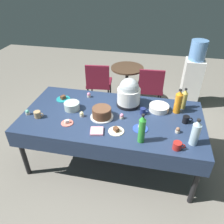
{
  "coord_description": "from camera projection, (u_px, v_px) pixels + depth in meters",
  "views": [
    {
      "loc": [
        0.45,
        -2.14,
        2.28
      ],
      "look_at": [
        0.0,
        0.0,
        0.8
      ],
      "focal_mm": 35.0,
      "sensor_mm": 36.0,
      "label": 1
    }
  ],
  "objects": [
    {
      "name": "cupcake_vanilla",
      "position": [
        178.0,
        130.0,
        2.38
      ],
      "size": [
        0.05,
        0.05,
        0.07
      ],
      "color": "beige",
      "rests_on": "potluck_table"
    },
    {
      "name": "cupcake_berry",
      "position": [
        27.0,
        112.0,
        2.67
      ],
      "size": [
        0.05,
        0.05,
        0.07
      ],
      "color": "beige",
      "rests_on": "potluck_table"
    },
    {
      "name": "coffee_mug_red",
      "position": [
        177.0,
        146.0,
        2.16
      ],
      "size": [
        0.12,
        0.09,
        0.08
      ],
      "color": "#B2231E",
      "rests_on": "potluck_table"
    },
    {
      "name": "soda_bottle_lime_soda",
      "position": [
        142.0,
        129.0,
        2.19
      ],
      "size": [
        0.07,
        0.07,
        0.34
      ],
      "color": "green",
      "rests_on": "potluck_table"
    },
    {
      "name": "soda_bottle_ginger_ale",
      "position": [
        184.0,
        99.0,
        2.74
      ],
      "size": [
        0.07,
        0.07,
        0.28
      ],
      "color": "gold",
      "rests_on": "potluck_table"
    },
    {
      "name": "soda_bottle_water",
      "position": [
        195.0,
        133.0,
        2.17
      ],
      "size": [
        0.09,
        0.09,
        0.31
      ],
      "color": "silver",
      "rests_on": "potluck_table"
    },
    {
      "name": "dessert_plate_cream",
      "position": [
        116.0,
        131.0,
        2.41
      ],
      "size": [
        0.18,
        0.18,
        0.05
      ],
      "color": "beige",
      "rests_on": "potluck_table"
    },
    {
      "name": "soda_bottle_orange_juice",
      "position": [
        178.0,
        102.0,
        2.65
      ],
      "size": [
        0.09,
        0.09,
        0.32
      ],
      "color": "orange",
      "rests_on": "potluck_table"
    },
    {
      "name": "potluck_table",
      "position": [
        112.0,
        119.0,
        2.71
      ],
      "size": [
        2.2,
        1.1,
        0.75
      ],
      "color": "navy",
      "rests_on": "ground"
    },
    {
      "name": "dessert_plate_coral",
      "position": [
        67.0,
        123.0,
        2.53
      ],
      "size": [
        0.14,
        0.14,
        0.04
      ],
      "color": "#E07266",
      "rests_on": "potluck_table"
    },
    {
      "name": "ceramic_snack_bowl",
      "position": [
        159.0,
        108.0,
        2.75
      ],
      "size": [
        0.25,
        0.25,
        0.07
      ],
      "primitive_type": "cylinder",
      "color": "silver",
      "rests_on": "potluck_table"
    },
    {
      "name": "round_cafe_table",
      "position": [
        127.0,
        78.0,
        4.12
      ],
      "size": [
        0.6,
        0.6,
        0.72
      ],
      "color": "#473323",
      "rests_on": "ground"
    },
    {
      "name": "slow_cooker",
      "position": [
        129.0,
        93.0,
        2.77
      ],
      "size": [
        0.31,
        0.31,
        0.38
      ],
      "color": "black",
      "rests_on": "potluck_table"
    },
    {
      "name": "coffee_mug_navy",
      "position": [
        143.0,
        111.0,
        2.67
      ],
      "size": [
        0.11,
        0.07,
        0.08
      ],
      "color": "navy",
      "rests_on": "potluck_table"
    },
    {
      "name": "coffee_mug_tan",
      "position": [
        38.0,
        114.0,
        2.61
      ],
      "size": [
        0.12,
        0.08,
        0.08
      ],
      "color": "tan",
      "rests_on": "potluck_table"
    },
    {
      "name": "maroon_chair_left",
      "position": [
        99.0,
        81.0,
        4.03
      ],
      "size": [
        0.49,
        0.49,
        0.85
      ],
      "color": "maroon",
      "rests_on": "ground"
    },
    {
      "name": "cupcake_cocoa",
      "position": [
        82.0,
        114.0,
        2.63
      ],
      "size": [
        0.05,
        0.05,
        0.07
      ],
      "color": "beige",
      "rests_on": "potluck_table"
    },
    {
      "name": "water_cooler",
      "position": [
        192.0,
        76.0,
        3.98
      ],
      "size": [
        0.32,
        0.32,
        1.24
      ],
      "color": "silver",
      "rests_on": "ground"
    },
    {
      "name": "dessert_plate_teal",
      "position": [
        63.0,
        98.0,
        2.98
      ],
      "size": [
        0.19,
        0.19,
        0.05
      ],
      "color": "teal",
      "rests_on": "potluck_table"
    },
    {
      "name": "frosted_layer_cake",
      "position": [
        102.0,
        113.0,
        2.6
      ],
      "size": [
        0.28,
        0.28,
        0.13
      ],
      "color": "silver",
      "rests_on": "potluck_table"
    },
    {
      "name": "paper_napkin_stack",
      "position": [
        97.0,
        131.0,
        2.4
      ],
      "size": [
        0.17,
        0.17,
        0.02
      ],
      "primitive_type": "cube",
      "rotation": [
        0.0,
        0.0,
        0.21
      ],
      "color": "pink",
      "rests_on": "potluck_table"
    },
    {
      "name": "cupcake_rose",
      "position": [
        122.0,
        116.0,
        2.6
      ],
      "size": [
        0.05,
        0.05,
        0.07
      ],
      "color": "beige",
      "rests_on": "potluck_table"
    },
    {
      "name": "maroon_chair_right",
      "position": [
        150.0,
        86.0,
        3.87
      ],
      "size": [
        0.47,
        0.47,
        0.85
      ],
      "color": "maroon",
      "rests_on": "ground"
    },
    {
      "name": "glass_salad_bowl",
      "position": [
        72.0,
        106.0,
        2.76
      ],
      "size": [
        0.2,
        0.2,
        0.09
      ],
      "primitive_type": "cylinder",
      "color": "#B2C6BC",
      "rests_on": "potluck_table"
    },
    {
      "name": "coffee_mug_black",
      "position": [
        186.0,
        119.0,
        2.53
      ],
      "size": [
        0.11,
        0.07,
        0.09
      ],
      "color": "black",
      "rests_on": "potluck_table"
    },
    {
      "name": "dessert_plate_cobalt",
      "position": [
        140.0,
        128.0,
        2.45
      ],
      "size": [
        0.17,
        0.17,
        0.04
      ],
      "color": "#2D4CB2",
      "rests_on": "potluck_table"
    },
    {
      "name": "ground",
      "position": [
        112.0,
        159.0,
        3.09
      ],
      "size": [
        9.0,
        9.0,
        0.0
      ],
      "primitive_type": "plane",
      "color": "slate"
    },
    {
      "name": "cupcake_mint",
      "position": [
        89.0,
        95.0,
        3.02
      ],
      "size": [
        0.05,
        0.05,
        0.07
      ],
      "color": "beige",
      "rests_on": "potluck_table"
    }
  ]
}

